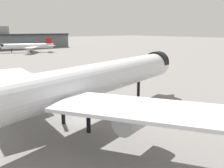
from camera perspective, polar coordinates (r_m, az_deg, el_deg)
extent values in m
plane|color=slate|center=(42.03, -7.78, -8.85)|extent=(900.00, 900.00, 0.00)
cylinder|color=silver|center=(39.24, -6.29, 0.49)|extent=(52.50, 17.37, 5.47)
cone|color=silver|center=(60.77, 11.06, 4.73)|extent=(7.08, 6.59, 5.36)
cylinder|color=black|center=(59.75, 10.61, 5.01)|extent=(3.66, 5.94, 5.52)
cube|color=silver|center=(48.24, -22.38, 1.09)|extent=(10.37, 24.31, 0.44)
cylinder|color=#B7BAC1|center=(46.90, -19.09, -1.22)|extent=(7.86, 4.61, 3.01)
cube|color=silver|center=(28.00, 10.06, -6.18)|extent=(19.49, 24.63, 0.44)
cylinder|color=#B7BAC1|center=(30.94, 6.30, -7.74)|extent=(7.86, 4.61, 3.01)
cylinder|color=black|center=(53.52, 6.32, -1.57)|extent=(0.66, 0.66, 4.38)
cylinder|color=black|center=(40.83, -11.62, -6.38)|extent=(0.66, 0.66, 4.38)
cylinder|color=black|center=(36.93, -5.66, -8.28)|extent=(0.66, 0.66, 4.38)
cylinder|color=white|center=(176.89, -19.46, 8.56)|extent=(32.28, 16.39, 3.38)
cone|color=white|center=(178.55, -24.91, 8.14)|extent=(4.72, 4.51, 3.31)
cone|color=white|center=(176.83, -13.95, 8.91)|extent=(5.30, 4.68, 3.21)
cylinder|color=black|center=(178.44, -24.70, 8.24)|extent=(2.74, 3.73, 3.41)
cube|color=white|center=(167.56, -18.71, 8.27)|extent=(14.04, 14.95, 0.27)
cylinder|color=#B7BAC1|center=(169.49, -18.94, 7.92)|extent=(5.07, 3.57, 1.86)
cube|color=white|center=(186.05, -18.52, 8.68)|extent=(6.75, 15.58, 0.27)
cylinder|color=#B7BAC1|center=(184.34, -18.76, 8.28)|extent=(5.07, 3.57, 1.86)
cube|color=red|center=(176.58, -14.89, 9.73)|extent=(3.85, 1.90, 5.40)
cube|color=white|center=(172.87, -14.57, 8.91)|extent=(5.18, 6.77, 0.20)
cube|color=white|center=(180.60, -14.67, 9.05)|extent=(5.18, 6.77, 0.20)
cylinder|color=black|center=(177.99, -22.88, 7.32)|extent=(0.41, 0.41, 2.70)
cylinder|color=black|center=(175.26, -18.86, 7.57)|extent=(0.41, 0.41, 2.70)
cylinder|color=black|center=(178.80, -18.82, 7.67)|extent=(0.41, 0.41, 2.70)
cylinder|color=#939399|center=(213.22, -24.50, 10.02)|extent=(9.37, 9.37, 18.16)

